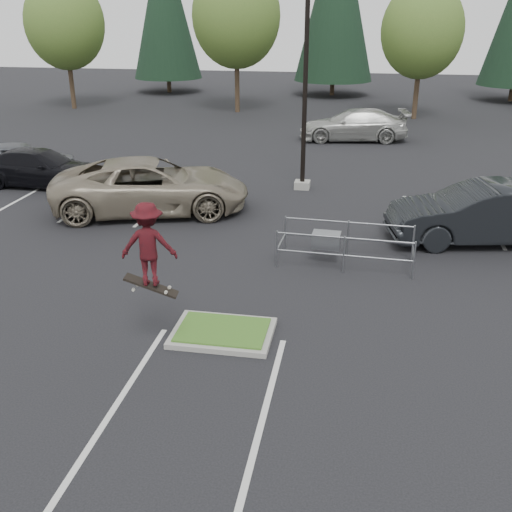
% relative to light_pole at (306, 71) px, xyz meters
% --- Properties ---
extents(ground, '(120.00, 120.00, 0.00)m').
position_rel_light_pole_xyz_m(ground, '(-0.50, -12.00, -4.56)').
color(ground, black).
rests_on(ground, ground).
extents(grass_median, '(2.20, 1.60, 0.16)m').
position_rel_light_pole_xyz_m(grass_median, '(-0.50, -12.00, -4.48)').
color(grass_median, gray).
rests_on(grass_median, ground).
extents(stall_lines, '(22.62, 17.60, 0.01)m').
position_rel_light_pole_xyz_m(stall_lines, '(-1.85, -5.98, -4.56)').
color(stall_lines, silver).
rests_on(stall_lines, ground).
extents(light_pole, '(0.70, 0.60, 10.12)m').
position_rel_light_pole_xyz_m(light_pole, '(0.00, 0.00, 0.00)').
color(light_pole, gray).
rests_on(light_pole, ground).
extents(decid_a, '(5.44, 5.44, 8.91)m').
position_rel_light_pole_xyz_m(decid_a, '(-18.51, 18.03, 1.02)').
color(decid_a, '#38281C').
rests_on(decid_a, ground).
extents(decid_b, '(5.89, 5.89, 9.64)m').
position_rel_light_pole_xyz_m(decid_b, '(-6.51, 18.53, 1.48)').
color(decid_b, '#38281C').
rests_on(decid_b, ground).
extents(decid_c, '(5.12, 5.12, 8.38)m').
position_rel_light_pole_xyz_m(decid_c, '(5.49, 17.83, 0.69)').
color(decid_c, '#38281C').
rests_on(decid_c, ground).
extents(conif_a, '(5.72, 5.72, 13.00)m').
position_rel_light_pole_xyz_m(conif_a, '(-14.50, 28.00, 2.54)').
color(conif_a, '#38281C').
rests_on(conif_a, ground).
extents(cart_corral, '(3.81, 1.53, 1.06)m').
position_rel_light_pole_xyz_m(cart_corral, '(1.58, -7.42, -3.89)').
color(cart_corral, gray).
rests_on(cart_corral, ground).
extents(skateboarder, '(1.18, 0.80, 1.94)m').
position_rel_light_pole_xyz_m(skateboarder, '(-1.70, -13.00, -2.10)').
color(skateboarder, black).
rests_on(skateboarder, ground).
extents(car_l_tan, '(7.39, 4.90, 1.89)m').
position_rel_light_pole_xyz_m(car_l_tan, '(-5.00, -3.95, -3.62)').
color(car_l_tan, gray).
rests_on(car_l_tan, ground).
extents(car_l_black, '(5.11, 2.14, 1.47)m').
position_rel_light_pole_xyz_m(car_l_black, '(-10.50, -1.41, -3.82)').
color(car_l_black, black).
rests_on(car_l_black, ground).
extents(car_l_grey, '(5.10, 3.35, 1.61)m').
position_rel_light_pole_xyz_m(car_l_grey, '(-12.00, -0.69, -3.75)').
color(car_l_grey, '#515259').
rests_on(car_l_grey, ground).
extents(car_r_charc, '(5.85, 2.99, 1.84)m').
position_rel_light_pole_xyz_m(car_r_charc, '(6.00, -5.00, -3.64)').
color(car_r_charc, black).
rests_on(car_r_charc, ground).
extents(car_far_silver, '(6.05, 3.08, 1.68)m').
position_rel_light_pole_xyz_m(car_far_silver, '(1.78, 10.00, -3.72)').
color(car_far_silver, '#AEAFA9').
rests_on(car_far_silver, ground).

